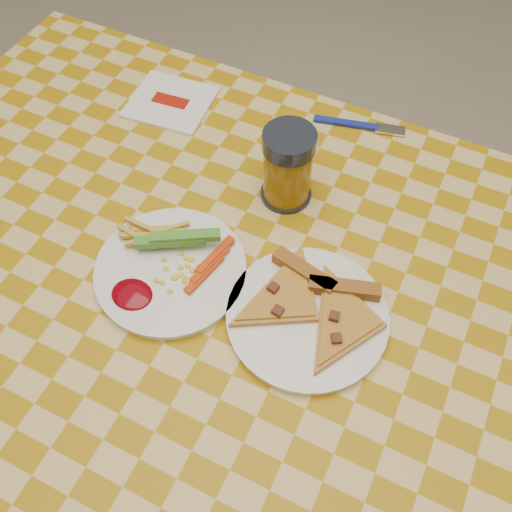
# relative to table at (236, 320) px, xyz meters

# --- Properties ---
(ground) EXTENTS (8.00, 8.00, 0.00)m
(ground) POSITION_rel_table_xyz_m (0.00, 0.00, -0.68)
(ground) COLOR #C2B49C
(ground) RESTS_ON ground
(table) EXTENTS (1.28, 0.88, 0.76)m
(table) POSITION_rel_table_xyz_m (0.00, 0.00, 0.00)
(table) COLOR silver
(table) RESTS_ON ground
(plate_left) EXTENTS (0.25, 0.25, 0.01)m
(plate_left) POSITION_rel_table_xyz_m (-0.10, -0.01, 0.08)
(plate_left) COLOR white
(plate_left) RESTS_ON table
(plate_right) EXTENTS (0.25, 0.25, 0.01)m
(plate_right) POSITION_rel_table_xyz_m (0.11, 0.01, 0.08)
(plate_right) COLOR white
(plate_right) RESTS_ON table
(fries_veggies) EXTENTS (0.18, 0.17, 0.04)m
(fries_veggies) POSITION_rel_table_xyz_m (-0.11, 0.01, 0.10)
(fries_veggies) COLOR gold
(fries_veggies) RESTS_ON plate_left
(pizza_slices) EXTENTS (0.25, 0.22, 0.02)m
(pizza_slices) POSITION_rel_table_xyz_m (0.11, 0.02, 0.09)
(pizza_slices) COLOR gold
(pizza_slices) RESTS_ON plate_right
(drink_glass) EXTENTS (0.08, 0.08, 0.13)m
(drink_glass) POSITION_rel_table_xyz_m (-0.01, 0.20, 0.14)
(drink_glass) COLOR black
(drink_glass) RESTS_ON table
(napkin) EXTENTS (0.15, 0.14, 0.01)m
(napkin) POSITION_rel_table_xyz_m (-0.28, 0.30, 0.08)
(napkin) COLOR white
(napkin) RESTS_ON table
(fork) EXTENTS (0.16, 0.05, 0.01)m
(fork) POSITION_rel_table_xyz_m (0.04, 0.39, 0.08)
(fork) COLOR #162497
(fork) RESTS_ON table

